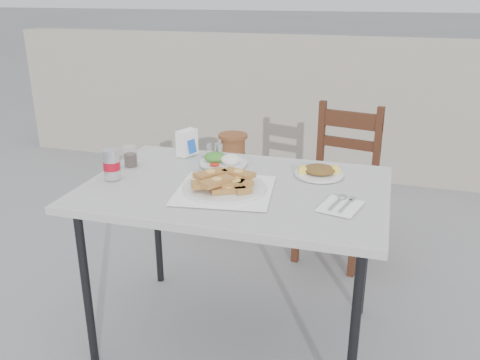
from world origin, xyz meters
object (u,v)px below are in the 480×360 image
(cafe_table, at_px, (236,196))
(soda_can, at_px, (112,164))
(pide_plate, at_px, (225,182))
(condiment_caddy, at_px, (216,153))
(napkin_holder, at_px, (187,143))
(salad_chopped_plate, at_px, (319,171))
(cola_glass, at_px, (130,157))
(chair, at_px, (339,182))
(salad_rice_plate, at_px, (223,160))
(terracotta_urn, at_px, (233,184))

(cafe_table, distance_m, soda_can, 0.56)
(pide_plate, relative_size, condiment_caddy, 3.54)
(pide_plate, relative_size, napkin_holder, 3.46)
(pide_plate, height_order, salad_chopped_plate, pide_plate)
(cola_glass, bearing_deg, napkin_holder, 50.44)
(condiment_caddy, bearing_deg, chair, 50.63)
(soda_can, relative_size, chair, 0.14)
(chair, bearing_deg, cafe_table, -98.24)
(salad_rice_plate, relative_size, condiment_caddy, 1.80)
(terracotta_urn, bearing_deg, salad_chopped_plate, -52.49)
(napkin_holder, bearing_deg, cola_glass, -110.52)
(napkin_holder, xyz_separation_m, chair, (0.70, 0.65, -0.36))
(salad_chopped_plate, distance_m, condiment_caddy, 0.53)
(napkin_holder, distance_m, terracotta_urn, 1.00)
(pide_plate, bearing_deg, napkin_holder, 130.35)
(cafe_table, height_order, napkin_holder, napkin_holder)
(cafe_table, xyz_separation_m, soda_can, (-0.54, -0.10, 0.12))
(salad_rice_plate, relative_size, terracotta_urn, 0.34)
(soda_can, bearing_deg, salad_chopped_plate, 20.33)
(salad_chopped_plate, bearing_deg, cola_glass, -171.22)
(soda_can, distance_m, terracotta_urn, 1.38)
(pide_plate, distance_m, salad_rice_plate, 0.34)
(napkin_holder, relative_size, terracotta_urn, 0.19)
(cafe_table, xyz_separation_m, condiment_caddy, (-0.20, 0.31, 0.08))
(condiment_caddy, bearing_deg, cafe_table, -56.56)
(chair, xyz_separation_m, terracotta_urn, (-0.74, 0.20, -0.17))
(salad_rice_plate, xyz_separation_m, napkin_holder, (-0.22, 0.09, 0.04))
(salad_rice_plate, distance_m, chair, 0.94)
(chair, bearing_deg, pide_plate, -97.87)
(soda_can, distance_m, condiment_caddy, 0.53)
(pide_plate, xyz_separation_m, napkin_holder, (-0.34, 0.40, 0.03))
(salad_chopped_plate, bearing_deg, pide_plate, -138.56)
(cafe_table, bearing_deg, salad_rice_plate, 121.47)
(salad_chopped_plate, height_order, condiment_caddy, condiment_caddy)
(cafe_table, distance_m, pide_plate, 0.12)
(napkin_holder, distance_m, chair, 1.02)
(salad_rice_plate, distance_m, napkin_holder, 0.24)
(pide_plate, relative_size, terracotta_urn, 0.67)
(condiment_caddy, bearing_deg, cola_glass, -147.48)
(salad_rice_plate, height_order, napkin_holder, napkin_holder)
(soda_can, height_order, cola_glass, soda_can)
(salad_chopped_plate, xyz_separation_m, condiment_caddy, (-0.53, 0.09, 0.01))
(pide_plate, bearing_deg, salad_rice_plate, 111.07)
(salad_chopped_plate, distance_m, cola_glass, 0.89)
(cola_glass, bearing_deg, pide_plate, -17.53)
(cafe_table, relative_size, chair, 1.40)
(cola_glass, height_order, condiment_caddy, cola_glass)
(condiment_caddy, height_order, chair, chair)
(cola_glass, relative_size, napkin_holder, 0.74)
(soda_can, relative_size, cola_glass, 1.39)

